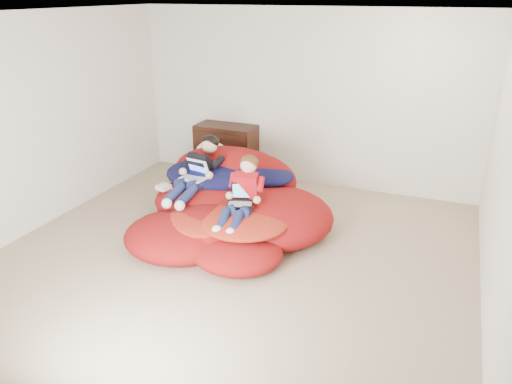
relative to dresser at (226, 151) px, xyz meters
name	(u,v)px	position (x,y,z in m)	size (l,w,h in m)	color
room_shell	(233,238)	(1.13, -2.26, -0.19)	(5.10, 5.10, 2.77)	tan
dresser	(226,151)	(0.00, 0.00, 0.00)	(0.91, 0.52, 0.81)	black
beanbag_pile	(229,206)	(0.78, -1.57, -0.14)	(2.39, 2.34, 0.87)	maroon
cream_pillow	(212,152)	(0.11, -0.70, 0.21)	(0.45, 0.29, 0.29)	white
older_boy	(199,168)	(0.32, -1.45, 0.24)	(0.37, 1.14, 0.63)	black
younger_boy	(243,191)	(1.10, -1.90, 0.22)	(0.32, 0.85, 0.68)	red
laptop_white	(195,173)	(0.32, -1.56, 0.21)	(0.34, 0.34, 0.22)	silver
laptop_black	(242,198)	(1.10, -1.92, 0.15)	(0.35, 0.33, 0.22)	black
power_adapter	(164,187)	(-0.07, -1.67, 0.01)	(0.15, 0.15, 0.06)	silver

